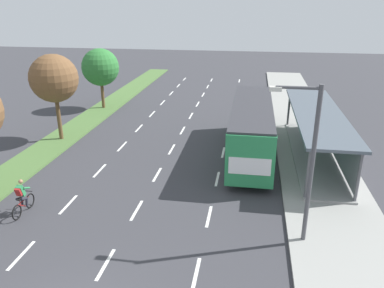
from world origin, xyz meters
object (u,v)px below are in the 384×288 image
at_px(bus_shelter, 321,130).
at_px(median_tree_third, 54,79).
at_px(median_tree_fourth, 100,67).
at_px(cyclist, 22,198).
at_px(bus, 252,125).
at_px(streetlight, 308,156).

xyz_separation_m(bus_shelter, median_tree_third, (-17.75, 0.42, 2.60)).
relative_size(median_tree_third, median_tree_fourth, 1.11).
bearing_deg(median_tree_third, cyclist, -72.57).
height_order(bus, median_tree_fourth, median_tree_fourth).
relative_size(cyclist, median_tree_third, 0.30).
relative_size(bus, cyclist, 6.20).
height_order(cyclist, streetlight, streetlight).
height_order(median_tree_third, median_tree_fourth, median_tree_third).
bearing_deg(cyclist, bus, 40.97).
height_order(median_tree_fourth, streetlight, streetlight).
distance_m(cyclist, median_tree_fourth, 18.82).
height_order(median_tree_third, streetlight, streetlight).
bearing_deg(bus, streetlight, -76.92).
bearing_deg(median_tree_fourth, median_tree_third, -88.83).
xyz_separation_m(bus, median_tree_fourth, (-13.64, 9.24, 1.77)).
distance_m(bus, streetlight, 9.75).
xyz_separation_m(median_tree_third, streetlight, (15.64, -9.99, -0.57)).
bearing_deg(bus_shelter, bus, -176.88).
bearing_deg(cyclist, median_tree_fourth, 99.99).
xyz_separation_m(bus, cyclist, (-10.42, -9.05, -1.28)).
xyz_separation_m(cyclist, median_tree_fourth, (-3.22, 18.29, 3.04)).
xyz_separation_m(bus, streetlight, (2.17, -9.33, 1.82)).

